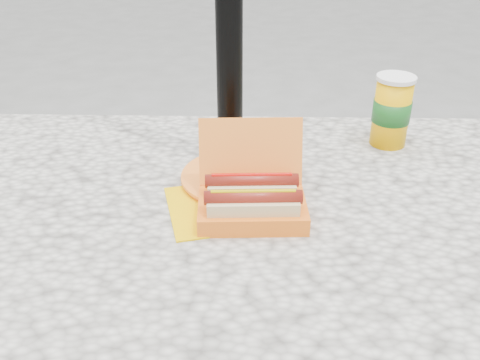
{
  "coord_description": "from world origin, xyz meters",
  "views": [
    {
      "loc": [
        0.04,
        -0.82,
        1.26
      ],
      "look_at": [
        0.02,
        -0.0,
        0.8
      ],
      "focal_mm": 40.0,
      "sensor_mm": 36.0,
      "label": 1
    }
  ],
  "objects": [
    {
      "name": "fries_plate",
      "position": [
        0.02,
        0.07,
        0.76
      ],
      "size": [
        0.25,
        0.31,
        0.04
      ],
      "rotation": [
        0.0,
        0.0,
        -0.05
      ],
      "color": "#EAB400",
      "rests_on": "picnic_table"
    },
    {
      "name": "picnic_table",
      "position": [
        0.0,
        0.0,
        0.64
      ],
      "size": [
        1.2,
        0.8,
        0.75
      ],
      "color": "beige",
      "rests_on": "ground"
    },
    {
      "name": "soda_cup",
      "position": [
        0.34,
        0.26,
        0.83
      ],
      "size": [
        0.08,
        0.08,
        0.15
      ],
      "rotation": [
        0.0,
        0.0,
        0.37
      ],
      "color": "#FFB200",
      "rests_on": "picnic_table"
    },
    {
      "name": "hotdog_box",
      "position": [
        0.05,
        -0.04,
        0.78
      ],
      "size": [
        0.19,
        0.17,
        0.15
      ],
      "rotation": [
        0.0,
        0.0,
        0.05
      ],
      "color": "orange",
      "rests_on": "picnic_table"
    }
  ]
}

